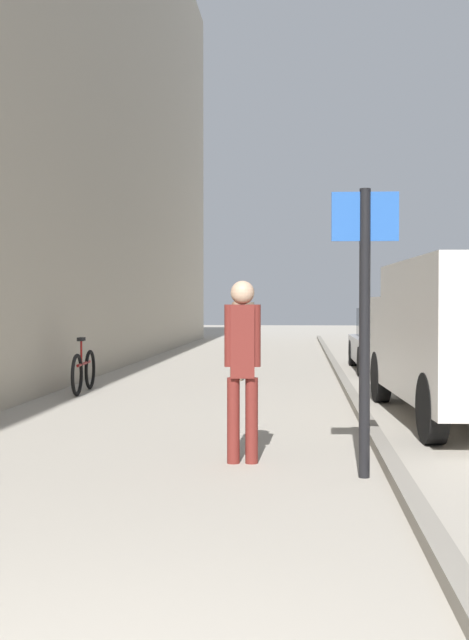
{
  "coord_description": "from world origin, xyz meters",
  "views": [
    {
      "loc": [
        0.72,
        -2.27,
        1.57
      ],
      "look_at": [
        -0.5,
        12.04,
        1.26
      ],
      "focal_mm": 42.89,
      "sensor_mm": 36.0,
      "label": 1
    }
  ],
  "objects_px": {
    "street_sign_post": "(365,306)",
    "pedestrian_mid_block": "(236,335)",
    "parked_car": "(393,340)",
    "bicycle_leaning": "(84,371)",
    "pedestrian_far_crossing": "(248,321)",
    "pedestrian_main_foreground": "(243,358)"
  },
  "relations": [
    {
      "from": "bicycle_leaning",
      "to": "pedestrian_mid_block",
      "type": "bearing_deg",
      "value": 38.67
    },
    {
      "from": "parked_car",
      "to": "bicycle_leaning",
      "type": "relative_size",
      "value": 2.37
    },
    {
      "from": "pedestrian_mid_block",
      "to": "pedestrian_far_crossing",
      "type": "height_order",
      "value": "pedestrian_far_crossing"
    },
    {
      "from": "street_sign_post",
      "to": "bicycle_leaning",
      "type": "distance_m",
      "value": 7.66
    },
    {
      "from": "pedestrian_main_foreground",
      "to": "pedestrian_far_crossing",
      "type": "height_order",
      "value": "pedestrian_far_crossing"
    },
    {
      "from": "pedestrian_far_crossing",
      "to": "parked_car",
      "type": "height_order",
      "value": "pedestrian_far_crossing"
    },
    {
      "from": "street_sign_post",
      "to": "pedestrian_mid_block",
      "type": "bearing_deg",
      "value": -79.83
    },
    {
      "from": "pedestrian_far_crossing",
      "to": "street_sign_post",
      "type": "relative_size",
      "value": 0.71
    },
    {
      "from": "pedestrian_main_foreground",
      "to": "pedestrian_mid_block",
      "type": "bearing_deg",
      "value": 90.84
    },
    {
      "from": "pedestrian_main_foreground",
      "to": "street_sign_post",
      "type": "relative_size",
      "value": 0.69
    },
    {
      "from": "street_sign_post",
      "to": "bicycle_leaning",
      "type": "relative_size",
      "value": 1.47
    },
    {
      "from": "street_sign_post",
      "to": "parked_car",
      "type": "bearing_deg",
      "value": -100.4
    },
    {
      "from": "pedestrian_main_foreground",
      "to": "pedestrian_far_crossing",
      "type": "xyz_separation_m",
      "value": [
        -0.93,
        14.71,
        0.03
      ]
    },
    {
      "from": "pedestrian_far_crossing",
      "to": "parked_car",
      "type": "bearing_deg",
      "value": -44.58
    },
    {
      "from": "parked_car",
      "to": "street_sign_post",
      "type": "height_order",
      "value": "street_sign_post"
    },
    {
      "from": "street_sign_post",
      "to": "bicycle_leaning",
      "type": "bearing_deg",
      "value": -57.01
    },
    {
      "from": "pedestrian_far_crossing",
      "to": "pedestrian_main_foreground",
      "type": "bearing_deg",
      "value": -81.91
    },
    {
      "from": "pedestrian_far_crossing",
      "to": "street_sign_post",
      "type": "bearing_deg",
      "value": -77.78
    },
    {
      "from": "pedestrian_far_crossing",
      "to": "parked_car",
      "type": "xyz_separation_m",
      "value": [
        3.66,
        -4.22,
        -0.35
      ]
    },
    {
      "from": "parked_car",
      "to": "street_sign_post",
      "type": "bearing_deg",
      "value": -98.15
    },
    {
      "from": "parked_car",
      "to": "street_sign_post",
      "type": "relative_size",
      "value": 1.62
    },
    {
      "from": "pedestrian_mid_block",
      "to": "parked_car",
      "type": "xyz_separation_m",
      "value": [
        3.45,
        2.53,
        -0.22
      ]
    }
  ]
}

